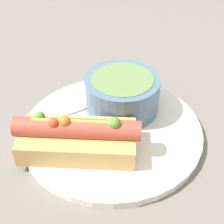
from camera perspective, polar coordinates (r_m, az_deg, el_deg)
name	(u,v)px	position (r m, az deg, el deg)	size (l,w,h in m)	color
ground_plane	(112,132)	(0.50, 0.00, -3.77)	(4.00, 4.00, 0.00)	slate
dinner_plate	(112,130)	(0.50, 0.00, -3.26)	(0.28, 0.28, 0.01)	white
hot_dog	(78,137)	(0.45, -6.30, -4.63)	(0.18, 0.15, 0.06)	tan
soup_bowl	(122,92)	(0.51, 1.85, 3.62)	(0.12, 0.12, 0.06)	slate
spoon	(104,100)	(0.54, -1.47, 2.14)	(0.10, 0.16, 0.01)	#B7B7BC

